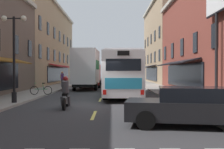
{
  "coord_description": "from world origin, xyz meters",
  "views": [
    {
      "loc": [
        0.79,
        -15.16,
        1.89
      ],
      "look_at": [
        0.72,
        5.14,
        1.69
      ],
      "focal_mm": 43.06,
      "sensor_mm": 36.0,
      "label": 1
    }
  ],
  "objects_px": {
    "motorcycle_rider": "(67,95)",
    "pedestrian_near": "(63,79)",
    "transit_bus": "(123,74)",
    "street_lamp_twin": "(15,54)",
    "box_truck": "(88,70)",
    "sedan_mid": "(190,106)",
    "bicycle_near": "(42,90)",
    "billboard_sign": "(218,10)",
    "sedan_near": "(96,80)"
  },
  "relations": [
    {
      "from": "motorcycle_rider",
      "to": "pedestrian_near",
      "type": "xyz_separation_m",
      "value": [
        -3.38,
        17.23,
        0.39
      ]
    },
    {
      "from": "transit_bus",
      "to": "street_lamp_twin",
      "type": "distance_m",
      "value": 8.91
    },
    {
      "from": "box_truck",
      "to": "motorcycle_rider",
      "type": "xyz_separation_m",
      "value": [
        0.28,
        -14.85,
        -1.4
      ]
    },
    {
      "from": "transit_bus",
      "to": "sedan_mid",
      "type": "height_order",
      "value": "transit_bus"
    },
    {
      "from": "transit_bus",
      "to": "sedan_mid",
      "type": "distance_m",
      "value": 12.28
    },
    {
      "from": "box_truck",
      "to": "bicycle_near",
      "type": "xyz_separation_m",
      "value": [
        -2.76,
        -8.16,
        -1.61
      ]
    },
    {
      "from": "street_lamp_twin",
      "to": "pedestrian_near",
      "type": "bearing_deg",
      "value": 90.73
    },
    {
      "from": "box_truck",
      "to": "pedestrian_near",
      "type": "bearing_deg",
      "value": 142.44
    },
    {
      "from": "sedan_mid",
      "to": "bicycle_near",
      "type": "bearing_deg",
      "value": 125.92
    },
    {
      "from": "transit_bus",
      "to": "billboard_sign",
      "type": "bearing_deg",
      "value": -44.04
    },
    {
      "from": "pedestrian_near",
      "to": "sedan_near",
      "type": "bearing_deg",
      "value": -140.91
    },
    {
      "from": "pedestrian_near",
      "to": "billboard_sign",
      "type": "bearing_deg",
      "value": 99.75
    },
    {
      "from": "sedan_mid",
      "to": "street_lamp_twin",
      "type": "distance_m",
      "value": 10.39
    },
    {
      "from": "sedan_mid",
      "to": "bicycle_near",
      "type": "distance_m",
      "value": 13.81
    },
    {
      "from": "sedan_mid",
      "to": "pedestrian_near",
      "type": "xyz_separation_m",
      "value": [
        -8.44,
        21.73,
        0.41
      ]
    },
    {
      "from": "transit_bus",
      "to": "bicycle_near",
      "type": "bearing_deg",
      "value": -171.72
    },
    {
      "from": "sedan_near",
      "to": "street_lamp_twin",
      "type": "height_order",
      "value": "street_lamp_twin"
    },
    {
      "from": "box_truck",
      "to": "pedestrian_near",
      "type": "distance_m",
      "value": 4.04
    },
    {
      "from": "billboard_sign",
      "to": "box_truck",
      "type": "relative_size",
      "value": 0.89
    },
    {
      "from": "sedan_near",
      "to": "pedestrian_near",
      "type": "height_order",
      "value": "pedestrian_near"
    },
    {
      "from": "sedan_mid",
      "to": "bicycle_near",
      "type": "height_order",
      "value": "sedan_mid"
    },
    {
      "from": "transit_bus",
      "to": "pedestrian_near",
      "type": "relative_size",
      "value": 6.46
    },
    {
      "from": "billboard_sign",
      "to": "street_lamp_twin",
      "type": "distance_m",
      "value": 12.15
    },
    {
      "from": "billboard_sign",
      "to": "box_truck",
      "type": "height_order",
      "value": "billboard_sign"
    },
    {
      "from": "bicycle_near",
      "to": "street_lamp_twin",
      "type": "bearing_deg",
      "value": -91.53
    },
    {
      "from": "pedestrian_near",
      "to": "street_lamp_twin",
      "type": "distance_m",
      "value": 15.89
    },
    {
      "from": "billboard_sign",
      "to": "sedan_mid",
      "type": "xyz_separation_m",
      "value": [
        -3.58,
        -6.79,
        -4.87
      ]
    },
    {
      "from": "box_truck",
      "to": "bicycle_near",
      "type": "distance_m",
      "value": 8.76
    },
    {
      "from": "pedestrian_near",
      "to": "street_lamp_twin",
      "type": "relative_size",
      "value": 0.36
    },
    {
      "from": "sedan_mid",
      "to": "box_truck",
      "type": "bearing_deg",
      "value": 105.43
    },
    {
      "from": "sedan_mid",
      "to": "street_lamp_twin",
      "type": "xyz_separation_m",
      "value": [
        -8.24,
        5.94,
        2.19
      ]
    },
    {
      "from": "sedan_near",
      "to": "street_lamp_twin",
      "type": "bearing_deg",
      "value": -97.27
    },
    {
      "from": "bicycle_near",
      "to": "street_lamp_twin",
      "type": "height_order",
      "value": "street_lamp_twin"
    },
    {
      "from": "billboard_sign",
      "to": "bicycle_near",
      "type": "relative_size",
      "value": 4.09
    },
    {
      "from": "pedestrian_near",
      "to": "sedan_mid",
      "type": "bearing_deg",
      "value": 82.15
    },
    {
      "from": "sedan_mid",
      "to": "motorcycle_rider",
      "type": "xyz_separation_m",
      "value": [
        -5.06,
        4.5,
        0.02
      ]
    },
    {
      "from": "sedan_mid",
      "to": "motorcycle_rider",
      "type": "height_order",
      "value": "motorcycle_rider"
    },
    {
      "from": "sedan_near",
      "to": "bicycle_near",
      "type": "relative_size",
      "value": 2.54
    },
    {
      "from": "transit_bus",
      "to": "sedan_mid",
      "type": "xyz_separation_m",
      "value": [
        1.9,
        -12.09,
        -1.05
      ]
    },
    {
      "from": "sedan_near",
      "to": "bicycle_near",
      "type": "height_order",
      "value": "sedan_near"
    },
    {
      "from": "bicycle_near",
      "to": "pedestrian_near",
      "type": "bearing_deg",
      "value": 91.85
    },
    {
      "from": "motorcycle_rider",
      "to": "bicycle_near",
      "type": "distance_m",
      "value": 7.35
    },
    {
      "from": "box_truck",
      "to": "sedan_mid",
      "type": "xyz_separation_m",
      "value": [
        5.34,
        -19.34,
        -1.42
      ]
    },
    {
      "from": "sedan_near",
      "to": "sedan_mid",
      "type": "distance_m",
      "value": 30.3
    },
    {
      "from": "box_truck",
      "to": "sedan_mid",
      "type": "distance_m",
      "value": 20.12
    },
    {
      "from": "billboard_sign",
      "to": "pedestrian_near",
      "type": "bearing_deg",
      "value": 128.83
    },
    {
      "from": "bicycle_near",
      "to": "street_lamp_twin",
      "type": "distance_m",
      "value": 5.77
    },
    {
      "from": "transit_bus",
      "to": "pedestrian_near",
      "type": "height_order",
      "value": "transit_bus"
    },
    {
      "from": "transit_bus",
      "to": "sedan_near",
      "type": "height_order",
      "value": "transit_bus"
    },
    {
      "from": "motorcycle_rider",
      "to": "bicycle_near",
      "type": "bearing_deg",
      "value": 114.43
    }
  ]
}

